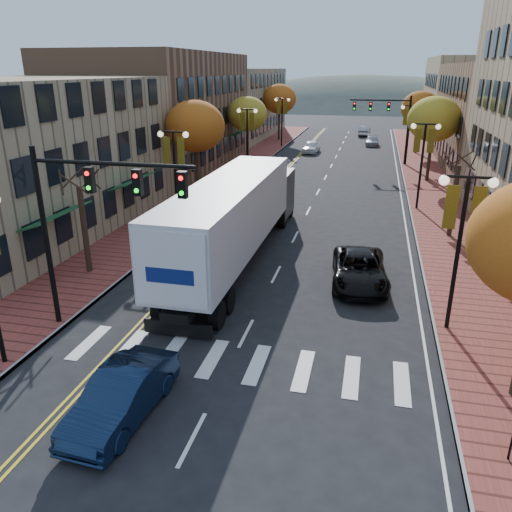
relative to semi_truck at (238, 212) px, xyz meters
The scene contains 28 objects.
ground 12.02m from the semi_truck, 78.55° to the right, with size 200.00×200.00×0.00m, color black.
sidewalk_left 22.19m from the semi_truck, 107.62° to the left, with size 4.00×85.00×0.15m, color brown.
sidewalk_right 24.01m from the semi_truck, 61.67° to the left, with size 4.00×85.00×0.15m, color brown.
building_left_near 14.87m from the semi_truck, behind, with size 12.00×22.00×9.00m, color #9E8966.
building_left_mid 28.71m from the semi_truck, 120.91° to the left, with size 12.00×24.00×11.00m, color brown.
building_left_far 51.68m from the semi_truck, 106.51° to the left, with size 12.00×26.00×9.50m, color #9E8966.
building_right_far 56.56m from the semi_truck, 68.36° to the left, with size 15.00×20.00×11.00m, color #9E8966.
tree_left_a 7.54m from the semi_truck, 152.38° to the right, with size 0.28×0.28×4.20m.
tree_left_b 14.45m from the semi_truck, 118.08° to the left, with size 4.48×4.48×7.21m.
tree_left_c 29.38m from the semi_truck, 103.17° to the left, with size 4.16×4.16×6.69m.
tree_left_d 47.08m from the semi_truck, 98.16° to the left, with size 4.61×4.61×7.42m.
tree_right_b 13.07m from the semi_truck, 29.88° to the left, with size 0.28×0.28×4.20m.
tree_right_c 25.35m from the semi_truck, 63.29° to the left, with size 4.48×4.48×7.21m.
tree_right_d 40.23m from the semi_truck, 73.61° to the left, with size 4.35×4.35×7.00m.
lamp_left_b 7.06m from the semi_truck, 138.92° to the left, with size 1.96×0.36×6.05m.
lamp_left_c 23.16m from the semi_truck, 102.94° to the left, with size 1.96×0.36×6.05m.
lamp_left_d 40.87m from the semi_truck, 97.28° to the left, with size 1.96×0.36×6.05m.
lamp_right_a 11.38m from the semi_truck, 29.19° to the right, with size 1.96×0.36×6.05m.
lamp_right_b 15.99m from the semi_truck, 51.85° to the left, with size 1.96×0.36×6.05m.
lamp_right_c 32.10m from the semi_truck, 72.15° to the left, with size 1.96×0.36×6.05m.
traffic_mast_near 9.34m from the semi_truck, 110.34° to the right, with size 6.10×0.35×7.00m.
traffic_mast_far 31.57m from the semi_truck, 75.65° to the left, with size 6.10×0.34×7.00m.
semi_truck is the anchor object (origin of this frame).
navy_sedan 13.19m from the semi_truck, 89.69° to the right, with size 1.56×4.46×1.47m, color #0C1A33.
black_suv 6.83m from the semi_truck, 15.34° to the right, with size 2.45×5.32×1.48m, color black.
car_far_white 36.68m from the semi_truck, 91.30° to the left, with size 1.67×4.16×1.42m, color white.
car_far_silver 45.06m from the semi_truck, 82.13° to the left, with size 1.66×4.09×1.19m, color #929399.
car_far_oncoming 54.82m from the semi_truck, 84.86° to the left, with size 1.51×4.34×1.43m, color #9D9DA4.
Camera 1 is at (4.22, -12.32, 9.52)m, focal length 35.00 mm.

